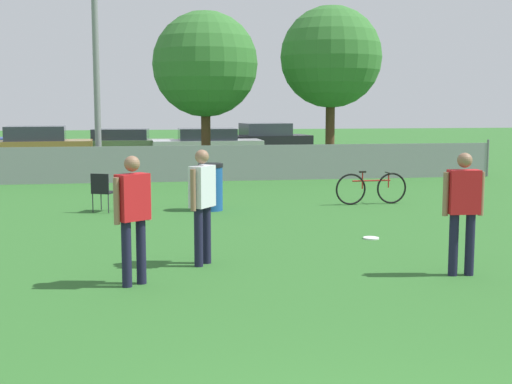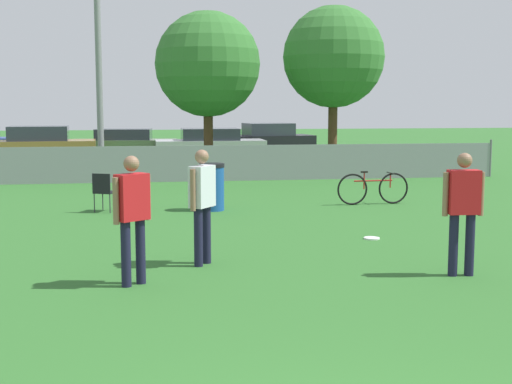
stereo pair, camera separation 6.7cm
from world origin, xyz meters
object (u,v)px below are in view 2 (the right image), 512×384
trash_bin (212,187)px  parked_car_silver (210,145)px  bicycle_sideline (373,188)px  frisbee_disc (372,238)px  tree_near_pole (208,64)px  player_receiver_white (202,198)px  parked_car_dark (268,140)px  player_thrower_red (463,205)px  folding_chair_sideline (104,190)px  parked_car_tan (39,146)px  tree_far_right (334,57)px  parked_car_olive (124,144)px  player_defender_red (132,210)px

trash_bin → parked_car_silver: parked_car_silver is taller
bicycle_sideline → parked_car_silver: parked_car_silver is taller
frisbee_disc → tree_near_pole: bearing=98.6°
player_receiver_white → parked_car_dark: bearing=23.5°
player_receiver_white → bicycle_sideline: 7.31m
player_thrower_red → parked_car_silver: 20.69m
folding_chair_sideline → parked_car_tan: 13.45m
tree_far_right → parked_car_silver: (-3.82, 5.55, -3.30)m
tree_near_pole → parked_car_olive: size_ratio=1.18×
folding_chair_sideline → parked_car_silver: size_ratio=0.19×
player_defender_red → parked_car_tan: size_ratio=0.39×
parked_car_olive → player_defender_red: bearing=-83.0°
tree_near_pole → player_receiver_white: 14.18m
player_defender_red → frisbee_disc: (4.12, 2.63, -0.99)m
player_thrower_red → bicycle_sideline: (0.96, 6.95, -0.62)m
tree_near_pole → parked_car_tan: bearing=143.4°
trash_bin → parked_car_dark: bearing=76.2°
parked_car_tan → parked_car_dark: 10.30m
folding_chair_sideline → player_thrower_red: bearing=153.2°
frisbee_disc → parked_car_olive: size_ratio=0.06×
parked_car_olive → parked_car_dark: bearing=13.6°
tree_near_pole → player_receiver_white: tree_near_pole is taller
player_receiver_white → parked_car_dark: player_receiver_white is taller
frisbee_disc → parked_car_olive: parked_car_olive is taller
folding_chair_sideline → parked_car_olive: size_ratio=0.19×
player_receiver_white → parked_car_tan: bearing=50.8°
tree_far_right → parked_car_dark: tree_far_right is taller
frisbee_disc → player_receiver_white: bearing=-153.3°
parked_car_tan → parked_car_olive: 4.00m
player_defender_red → parked_car_olive: bearing=55.0°
tree_near_pole → frisbee_disc: tree_near_pole is taller
tree_near_pole → frisbee_disc: bearing=-81.4°
trash_bin → parked_car_olive: 15.73m
player_receiver_white → tree_near_pole: bearing=30.4°
tree_far_right → trash_bin: tree_far_right is taller
player_defender_red → parked_car_tan: 20.00m
tree_far_right → parked_car_dark: size_ratio=1.33×
player_thrower_red → frisbee_disc: (-0.40, 2.79, -0.99)m
player_defender_red → player_receiver_white: size_ratio=1.00×
tree_far_right → player_receiver_white: size_ratio=3.32×
tree_near_pole → trash_bin: (-0.63, -8.49, -3.15)m
trash_bin → parked_car_silver: 14.07m
tree_near_pole → tree_far_right: tree_far_right is taller
folding_chair_sideline → parked_car_dark: size_ratio=0.20×
parked_car_tan → parked_car_dark: parked_car_tan is taller
parked_car_olive → parked_car_silver: bearing=-17.8°
frisbee_disc → player_defender_red: bearing=-147.5°
player_defender_red → parked_car_tan: bearing=64.5°
parked_car_olive → parked_car_dark: (6.52, 1.00, 0.06)m
player_receiver_white → parked_car_dark: (4.69, 21.92, -0.31)m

